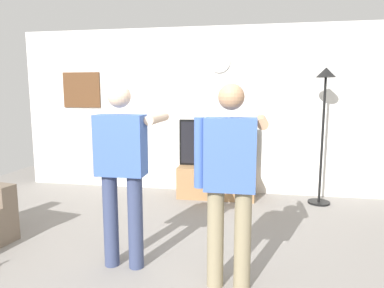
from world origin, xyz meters
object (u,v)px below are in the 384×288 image
tv_stand (216,181)px  framed_picture (82,90)px  person_standing_nearer_lamp (122,165)px  floor_lamp (324,108)px  wall_clock (220,62)px  person_standing_nearer_couch (230,175)px  television (217,143)px

tv_stand → framed_picture: 2.82m
framed_picture → person_standing_nearer_lamp: size_ratio=0.39×
floor_lamp → person_standing_nearer_lamp: size_ratio=1.17×
wall_clock → person_standing_nearer_couch: 3.09m
tv_stand → person_standing_nearer_lamp: person_standing_nearer_lamp is taller
framed_picture → floor_lamp: bearing=-5.5°
tv_stand → television: size_ratio=0.99×
television → person_standing_nearer_couch: 2.62m
television → person_standing_nearer_couch: person_standing_nearer_couch is taller
television → floor_lamp: (1.56, -0.13, 0.57)m
tv_stand → person_standing_nearer_couch: size_ratio=0.70×
framed_picture → person_standing_nearer_lamp: (1.76, -2.66, -0.72)m
floor_lamp → person_standing_nearer_couch: size_ratio=1.17×
person_standing_nearer_lamp → framed_picture: bearing=123.5°
tv_stand → wall_clock: wall_clock is taller
floor_lamp → person_standing_nearer_couch: floor_lamp is taller
wall_clock → framed_picture: bearing=179.9°
floor_lamp → person_standing_nearer_lamp: 3.20m
tv_stand → television: (-0.00, 0.05, 0.61)m
wall_clock → tv_stand: bearing=-90.0°
person_standing_nearer_lamp → tv_stand: bearing=74.9°
television → framed_picture: 2.55m
television → floor_lamp: 1.66m
framed_picture → person_standing_nearer_couch: framed_picture is taller
floor_lamp → person_standing_nearer_lamp: (-2.19, -2.28, -0.45)m
framed_picture → person_standing_nearer_lamp: 3.27m
framed_picture → person_standing_nearer_couch: size_ratio=0.39×
television → wall_clock: (0.00, 0.24, 1.28)m
tv_stand → framed_picture: framed_picture is taller
tv_stand → person_standing_nearer_couch: bearing=-81.8°
wall_clock → framed_picture: wall_clock is taller
tv_stand → framed_picture: (-2.40, 0.30, 1.45)m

